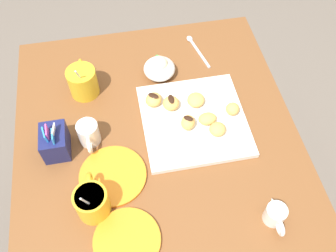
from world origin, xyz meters
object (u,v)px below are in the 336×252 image
object	(u,v)px
cream_pitcher_white	(88,133)
saucer_orange_left	(113,176)
sugar_caddy	(55,143)
chocolate_sauce_pitcher	(275,214)
beignet_6	(233,109)
coffee_mug_mustard_right	(83,81)
beignet_0	(154,100)
pastry_plate_square	(194,120)
beignet_4	(188,124)
saucer_orange_right	(127,240)
beignet_3	(171,103)
beignet_5	(207,119)
beignet_1	(196,100)
ice_cream_bowl	(159,68)
beignet_2	(218,129)
dining_table	(158,159)
coffee_mug_mustard_left	(92,202)

from	to	relation	value
cream_pitcher_white	saucer_orange_left	bearing A→B (deg)	-157.91
sugar_caddy	saucer_orange_left	size ratio (longest dim) A/B	0.58
chocolate_sauce_pitcher	beignet_6	size ratio (longest dim) A/B	2.20
coffee_mug_mustard_right	beignet_0	distance (m)	0.23
pastry_plate_square	sugar_caddy	xyz separation A→B (m)	(-0.03, 0.40, 0.03)
chocolate_sauce_pitcher	saucer_orange_left	size ratio (longest dim) A/B	0.51
cream_pitcher_white	beignet_4	size ratio (longest dim) A/B	2.23
sugar_caddy	beignet_4	size ratio (longest dim) A/B	2.27
pastry_plate_square	beignet_0	distance (m)	0.14
saucer_orange_right	beignet_0	size ratio (longest dim) A/B	3.23
beignet_3	beignet_5	bearing A→B (deg)	-127.30
coffee_mug_mustard_right	saucer_orange_right	bearing A→B (deg)	-171.84
cream_pitcher_white	beignet_1	xyz separation A→B (m)	(0.07, -0.32, -0.01)
ice_cream_bowl	beignet_2	distance (m)	0.29
chocolate_sauce_pitcher	saucer_orange_right	size ratio (longest dim) A/B	0.56
sugar_caddy	chocolate_sauce_pitcher	distance (m)	0.61
sugar_caddy	saucer_orange_right	size ratio (longest dim) A/B	0.64
saucer_orange_right	beignet_1	xyz separation A→B (m)	(0.37, -0.26, 0.03)
ice_cream_bowl	sugar_caddy	bearing A→B (deg)	125.07
dining_table	beignet_2	xyz separation A→B (m)	(-0.04, -0.17, 0.18)
cream_pitcher_white	beignet_3	distance (m)	0.26
pastry_plate_square	beignet_2	size ratio (longest dim) A/B	6.31
sugar_caddy	beignet_5	distance (m)	0.43
coffee_mug_mustard_right	pastry_plate_square	bearing A→B (deg)	-119.97
beignet_2	beignet_6	bearing A→B (deg)	-45.35
coffee_mug_mustard_right	beignet_0	world-z (taller)	coffee_mug_mustard_right
dining_table	beignet_2	size ratio (longest dim) A/B	18.86
dining_table	chocolate_sauce_pitcher	bearing A→B (deg)	-141.28
beignet_1	beignet_6	world-z (taller)	beignet_6
pastry_plate_square	ice_cream_bowl	xyz separation A→B (m)	(0.20, 0.07, 0.02)
cream_pitcher_white	chocolate_sauce_pitcher	xyz separation A→B (m)	(-0.32, -0.44, -0.01)
cream_pitcher_white	saucer_orange_left	size ratio (longest dim) A/B	0.58
saucer_orange_left	beignet_4	xyz separation A→B (m)	(0.11, -0.23, 0.03)
cream_pitcher_white	beignet_4	world-z (taller)	cream_pitcher_white
cream_pitcher_white	beignet_2	distance (m)	0.36
sugar_caddy	beignet_3	size ratio (longest dim) A/B	2.14
sugar_caddy	beignet_2	bearing A→B (deg)	-93.93
beignet_1	beignet_2	size ratio (longest dim) A/B	1.15
coffee_mug_mustard_left	beignet_4	world-z (taller)	coffee_mug_mustard_left
beignet_0	beignet_1	distance (m)	0.13
beignet_6	saucer_orange_right	bearing A→B (deg)	131.97
cream_pitcher_white	beignet_0	bearing A→B (deg)	-65.99
beignet_2	beignet_4	distance (m)	0.08
dining_table	ice_cream_bowl	size ratio (longest dim) A/B	8.92
cream_pitcher_white	saucer_orange_right	size ratio (longest dim) A/B	0.63
coffee_mug_mustard_left	beignet_3	distance (m)	0.37
pastry_plate_square	beignet_3	world-z (taller)	beignet_3
chocolate_sauce_pitcher	beignet_6	world-z (taller)	chocolate_sauce_pitcher
sugar_caddy	beignet_2	world-z (taller)	sugar_caddy
dining_table	beignet_3	world-z (taller)	beignet_3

